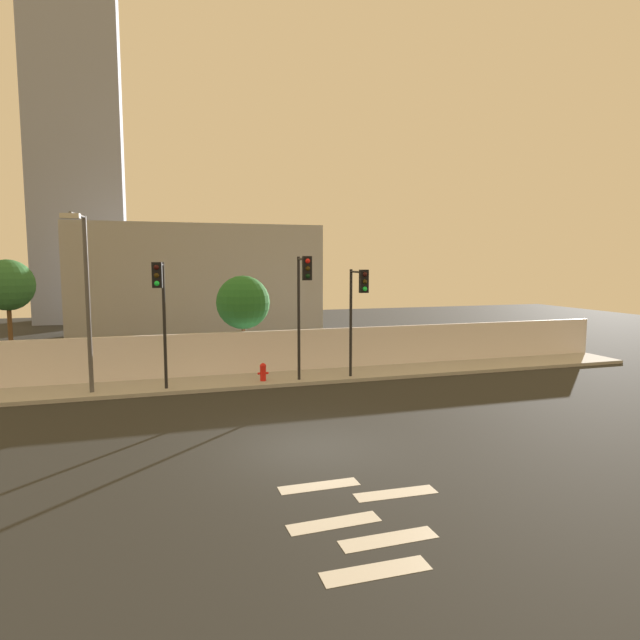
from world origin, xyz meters
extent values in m
plane|color=#272726|center=(0.00, 0.00, 0.00)|extent=(80.00, 80.00, 0.00)
cube|color=#A2A2A2|center=(0.00, 8.20, 0.07)|extent=(36.00, 2.40, 0.15)
cube|color=silver|center=(0.00, 9.49, 1.05)|extent=(36.00, 0.18, 1.80)
cube|color=silver|center=(-0.56, -5.80, 0.00)|extent=(1.80, 0.46, 0.01)
cube|color=silver|center=(0.04, -4.95, 0.00)|extent=(1.80, 0.46, 0.01)
cube|color=silver|center=(-0.69, -4.10, 0.00)|extent=(1.81, 0.50, 0.01)
cube|color=silver|center=(0.99, -3.25, 0.00)|extent=(1.81, 0.50, 0.01)
cube|color=silver|center=(-0.46, -2.40, 0.00)|extent=(1.80, 0.44, 0.01)
cylinder|color=black|center=(3.99, 7.55, 2.39)|extent=(0.12, 0.12, 4.48)
cylinder|color=black|center=(3.99, 6.83, 4.53)|extent=(0.09, 1.43, 0.08)
cube|color=black|center=(3.98, 6.12, 4.18)|extent=(0.34, 0.20, 0.90)
sphere|color=black|center=(3.98, 6.00, 4.45)|extent=(0.18, 0.18, 0.18)
sphere|color=#33260A|center=(3.98, 6.00, 4.17)|extent=(0.18, 0.18, 0.18)
sphere|color=#19F24C|center=(3.98, 6.00, 3.89)|extent=(0.18, 0.18, 0.18)
cylinder|color=black|center=(-3.47, 7.55, 2.54)|extent=(0.12, 0.12, 4.77)
cylinder|color=black|center=(-3.58, 6.98, 4.82)|extent=(0.29, 1.16, 0.08)
cube|color=black|center=(-3.68, 6.40, 4.47)|extent=(0.37, 0.26, 0.90)
sphere|color=black|center=(-3.71, 6.28, 4.74)|extent=(0.18, 0.18, 0.18)
sphere|color=#33260A|center=(-3.71, 6.28, 4.46)|extent=(0.18, 0.18, 0.18)
sphere|color=#19F24C|center=(-3.71, 6.28, 4.18)|extent=(0.18, 0.18, 0.18)
cylinder|color=black|center=(1.75, 7.55, 2.65)|extent=(0.12, 0.12, 5.00)
cylinder|color=black|center=(1.71, 6.81, 5.05)|extent=(0.15, 1.47, 0.08)
cube|color=black|center=(1.68, 6.08, 4.70)|extent=(0.35, 0.22, 0.90)
sphere|color=red|center=(1.68, 5.96, 4.97)|extent=(0.18, 0.18, 0.18)
sphere|color=#33260A|center=(1.68, 5.96, 4.69)|extent=(0.18, 0.18, 0.18)
sphere|color=black|center=(1.68, 5.96, 4.41)|extent=(0.18, 0.18, 0.18)
cylinder|color=#4C4C51|center=(-6.12, 7.75, 3.36)|extent=(0.16, 0.16, 6.42)
cylinder|color=#4C4C51|center=(-6.23, 6.92, 6.52)|extent=(0.33, 1.68, 0.10)
cube|color=beige|center=(-6.34, 6.09, 6.42)|extent=(0.63, 0.32, 0.16)
cylinder|color=red|center=(0.30, 7.75, 0.43)|extent=(0.24, 0.24, 0.55)
sphere|color=red|center=(0.30, 7.75, 0.74)|extent=(0.26, 0.26, 0.26)
cylinder|color=red|center=(0.13, 7.75, 0.45)|extent=(0.10, 0.09, 0.09)
cylinder|color=red|center=(0.47, 7.75, 0.45)|extent=(0.10, 0.09, 0.09)
cylinder|color=brown|center=(-9.39, 10.86, 1.73)|extent=(0.17, 0.17, 3.45)
sphere|color=#2D6833|center=(-9.39, 10.86, 4.02)|extent=(2.05, 2.05, 2.05)
cylinder|color=brown|center=(0.03, 10.86, 1.22)|extent=(0.18, 0.18, 2.45)
sphere|color=#256A2D|center=(0.03, 10.86, 3.12)|extent=(2.43, 2.43, 2.43)
cube|color=#989898|center=(-1.02, 23.49, 3.67)|extent=(15.76, 6.00, 7.33)
cube|color=gray|center=(-9.48, 35.49, 16.82)|extent=(7.04, 5.00, 33.63)
camera|label=1|loc=(-3.81, -13.23, 4.90)|focal=30.07mm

